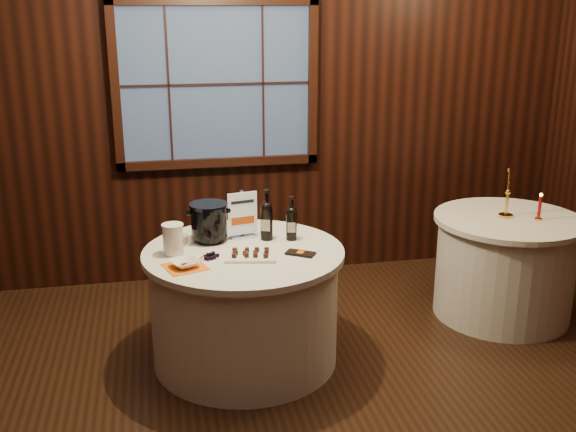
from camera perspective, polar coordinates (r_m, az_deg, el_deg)
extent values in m
cube|color=black|center=(5.55, -6.07, 9.56)|extent=(6.00, 0.02, 3.00)
cube|color=#364872|center=(5.50, -6.09, 11.06)|extent=(1.50, 0.01, 1.20)
cylinder|color=silver|center=(4.43, -3.68, -7.81)|extent=(1.20, 1.20, 0.73)
cylinder|color=silver|center=(4.28, -3.78, -3.14)|extent=(1.28, 1.28, 0.04)
cylinder|color=silver|center=(5.31, 17.82, -4.27)|extent=(1.00, 1.00, 0.73)
cylinder|color=silver|center=(5.18, 18.21, -0.31)|extent=(1.08, 1.08, 0.04)
cube|color=silver|center=(4.50, -3.88, -1.72)|extent=(0.19, 0.13, 0.02)
cube|color=silver|center=(4.45, -3.92, 0.26)|extent=(0.02, 0.02, 0.31)
cube|color=white|center=(4.44, -3.90, 0.22)|extent=(0.20, 0.05, 0.29)
cylinder|color=black|center=(4.42, -1.83, -0.65)|extent=(0.08, 0.08, 0.22)
sphere|color=black|center=(4.39, -1.84, 0.71)|extent=(0.08, 0.08, 0.08)
cylinder|color=black|center=(4.37, -1.85, 1.46)|extent=(0.03, 0.03, 0.10)
cylinder|color=black|center=(4.36, -1.85, 2.08)|extent=(0.03, 0.03, 0.02)
cube|color=beige|center=(4.39, -1.74, -0.81)|extent=(0.06, 0.02, 0.08)
cylinder|color=black|center=(4.42, 0.29, -0.84)|extent=(0.07, 0.07, 0.19)
sphere|color=black|center=(4.39, 0.29, 0.33)|extent=(0.07, 0.07, 0.07)
cylinder|color=black|center=(4.38, 0.30, 0.99)|extent=(0.03, 0.03, 0.09)
cylinder|color=black|center=(4.36, 0.30, 1.53)|extent=(0.03, 0.03, 0.02)
cube|color=beige|center=(4.39, 0.39, -0.99)|extent=(0.05, 0.01, 0.07)
cylinder|color=black|center=(4.45, -6.64, -1.92)|extent=(0.18, 0.18, 0.03)
cylinder|color=black|center=(4.41, -6.70, -0.48)|extent=(0.23, 0.23, 0.20)
cylinder|color=black|center=(4.38, -6.75, 0.91)|extent=(0.25, 0.25, 0.02)
cube|color=white|center=(4.14, -3.18, -3.41)|extent=(0.35, 0.27, 0.02)
cube|color=black|center=(4.19, 1.06, -3.18)|extent=(0.20, 0.17, 0.01)
cylinder|color=#372514|center=(4.13, -7.38, -3.47)|extent=(0.06, 0.03, 0.03)
cylinder|color=white|center=(4.23, -9.70, -2.01)|extent=(0.12, 0.12, 0.18)
cylinder|color=white|center=(4.20, -9.77, -0.77)|extent=(0.14, 0.14, 0.01)
torus|color=white|center=(4.23, -8.84, -1.84)|extent=(0.09, 0.04, 0.09)
cube|color=orange|center=(4.04, -8.71, -4.28)|extent=(0.29, 0.29, 0.00)
imported|color=white|center=(4.03, -8.73, -3.98)|extent=(0.22, 0.22, 0.04)
cylinder|color=gold|center=(5.17, 17.94, 0.03)|extent=(0.10, 0.10, 0.02)
cylinder|color=gold|center=(5.13, 18.12, 1.86)|extent=(0.02, 0.02, 0.32)
cylinder|color=gold|center=(5.09, 18.30, 3.77)|extent=(0.05, 0.05, 0.03)
cylinder|color=gold|center=(5.18, 20.42, -0.24)|extent=(0.05, 0.05, 0.01)
cylinder|color=#990D0B|center=(5.15, 20.53, 0.69)|extent=(0.02, 0.02, 0.16)
sphere|color=#FFB23F|center=(5.13, 20.64, 1.69)|extent=(0.02, 0.02, 0.02)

